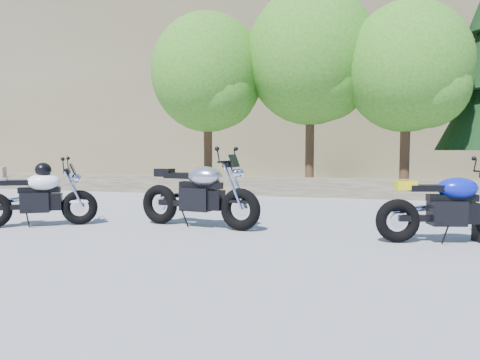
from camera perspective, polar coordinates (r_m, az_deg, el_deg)
name	(u,v)px	position (r m, az deg, el deg)	size (l,w,h in m)	color
ground	(211,232)	(6.72, -3.82, -6.96)	(90.00, 90.00, 0.00)	gray
stone_wall	(273,186)	(11.98, 4.47, -0.87)	(22.00, 0.55, 0.50)	#4A4131
hillside	(365,67)	(34.82, 16.31, 14.24)	(80.00, 30.00, 15.00)	brown
tree_decid_left	(210,77)	(14.31, -4.01, 13.54)	(3.67, 3.67, 5.62)	#382314
tree_decid_mid	(314,62)	(14.11, 9.82, 15.30)	(4.08, 4.08, 6.24)	#382314
tree_decid_right	(411,72)	(13.47, 21.86, 13.27)	(3.54, 3.54, 5.41)	#382314
silver_bike	(199,195)	(7.09, -5.49, -1.96)	(2.21, 0.72, 1.11)	black
white_bike	(36,195)	(7.90, -25.53, -1.84)	(1.76, 1.06, 1.07)	black
blue_bike	(449,208)	(6.55, 26.13, -3.38)	(1.96, 0.71, 0.99)	black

